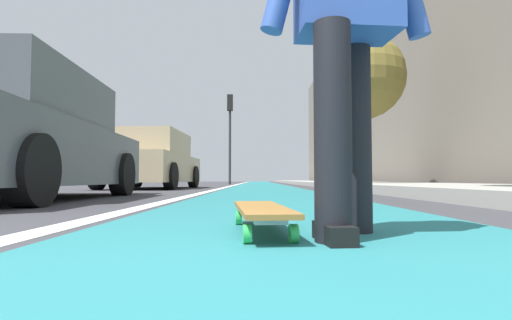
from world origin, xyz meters
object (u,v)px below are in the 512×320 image
object	(u,v)px
pedestrian_distant	(341,158)
street_tree_mid	(362,77)
skater_person	(346,8)
skateboard	(261,211)
parked_car_mid	(151,162)
parked_car_near	(17,139)
traffic_light	(230,123)

from	to	relation	value
pedestrian_distant	street_tree_mid	bearing A→B (deg)	-174.45
skater_person	street_tree_mid	xyz separation A→B (m)	(9.74, -2.69, 2.28)
skateboard	parked_car_mid	world-z (taller)	parked_car_mid
skater_person	parked_car_mid	bearing A→B (deg)	19.96
parked_car_near	pedestrian_distant	size ratio (longest dim) A/B	2.43
skateboard	parked_car_mid	bearing A→B (deg)	18.22
pedestrian_distant	parked_car_mid	bearing A→B (deg)	118.46
street_tree_mid	pedestrian_distant	world-z (taller)	street_tree_mid
parked_car_near	street_tree_mid	xyz separation A→B (m)	(6.87, -5.81, 2.52)
skateboard	street_tree_mid	world-z (taller)	street_tree_mid
skater_person	parked_car_near	bearing A→B (deg)	47.34
skater_person	street_tree_mid	bearing A→B (deg)	-15.46
skateboard	parked_car_mid	size ratio (longest dim) A/B	0.20
parked_car_near	parked_car_mid	size ratio (longest dim) A/B	0.97
parked_car_mid	traffic_light	xyz separation A→B (m)	(9.12, -1.44, 2.37)
skater_person	parked_car_near	xyz separation A→B (m)	(2.87, 3.11, -0.24)
parked_car_near	street_tree_mid	world-z (taller)	street_tree_mid
street_tree_mid	pedestrian_distant	bearing A→B (deg)	5.55
skateboard	traffic_light	world-z (taller)	traffic_light
skateboard	traffic_light	bearing A→B (deg)	4.45
parked_car_mid	street_tree_mid	distance (m)	6.45
traffic_light	street_tree_mid	distance (m)	9.19
skateboard	skater_person	distance (m)	0.92
skater_person	parked_car_near	world-z (taller)	skater_person
parked_car_mid	pedestrian_distant	bearing A→B (deg)	-61.54
parked_car_near	skateboard	bearing A→B (deg)	-134.50
skater_person	pedestrian_distant	size ratio (longest dim) A/B	0.98
skater_person	street_tree_mid	size ratio (longest dim) A/B	0.37
parked_car_near	pedestrian_distant	distance (m)	10.51
skateboard	parked_car_near	xyz separation A→B (m)	(2.72, 2.77, 0.61)
skater_person	pedestrian_distant	bearing A→B (deg)	-12.01
skater_person	traffic_light	size ratio (longest dim) A/B	0.37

